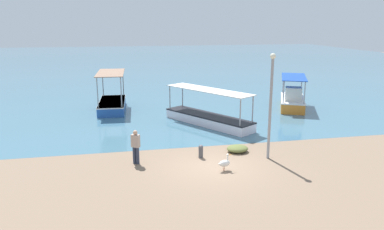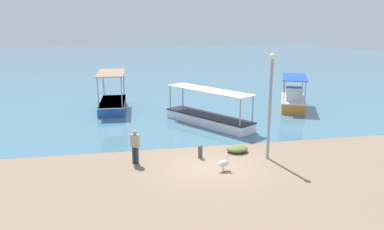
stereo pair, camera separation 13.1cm
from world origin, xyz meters
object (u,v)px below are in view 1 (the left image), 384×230
object	(u,v)px
lamp_post	(271,100)
mooring_bollard	(201,151)
fishing_boat_near_right	(112,103)
pelican	(225,163)
fishing_boat_near_left	(292,100)
net_pile	(237,149)
fishing_boat_outer	(208,117)
fisherman_standing	(136,146)

from	to	relation	value
lamp_post	mooring_bollard	distance (m)	4.30
fishing_boat_near_right	pelican	bearing A→B (deg)	-69.25
fishing_boat_near_left	pelican	world-z (taller)	fishing_boat_near_left
fishing_boat_near_right	net_pile	bearing A→B (deg)	-59.82
fishing_boat_near_left	net_pile	xyz separation A→B (m)	(-7.54, -9.03, -0.49)
fishing_boat_outer	lamp_post	bearing A→B (deg)	-78.19
lamp_post	fishing_boat_near_left	bearing A→B (deg)	58.32
mooring_bollard	fishing_boat_near_right	bearing A→B (deg)	110.76
mooring_bollard	net_pile	distance (m)	2.17
fishing_boat_outer	pelican	size ratio (longest dim) A/B	8.26
fishing_boat_near_right	lamp_post	world-z (taller)	lamp_post
pelican	mooring_bollard	bearing A→B (deg)	110.64
fisherman_standing	net_pile	world-z (taller)	fisherman_standing
fishing_boat_near_left	pelican	size ratio (longest dim) A/B	6.42
mooring_bollard	pelican	bearing A→B (deg)	-69.36
mooring_bollard	net_pile	bearing A→B (deg)	12.68
fishing_boat_near_right	fishing_boat_outer	size ratio (longest dim) A/B	0.78
mooring_bollard	fisherman_standing	xyz separation A→B (m)	(-3.27, -0.16, 0.54)
lamp_post	mooring_bollard	size ratio (longest dim) A/B	7.69
fishing_boat_outer	fisherman_standing	world-z (taller)	fishing_boat_outer
fishing_boat_near_right	mooring_bollard	world-z (taller)	fishing_boat_near_right
lamp_post	fisherman_standing	world-z (taller)	lamp_post
fishing_boat_outer	pelican	bearing A→B (deg)	-98.42
mooring_bollard	fisherman_standing	bearing A→B (deg)	-177.19
fishing_boat_near_right	pelican	distance (m)	14.59
fishing_boat_near_left	fishing_boat_outer	world-z (taller)	fishing_boat_near_left
fishing_boat_near_left	lamp_post	world-z (taller)	lamp_post
fishing_boat_outer	mooring_bollard	world-z (taller)	fishing_boat_outer
fishing_boat_near_left	pelican	xyz separation A→B (m)	(-8.93, -11.38, -0.30)
fishing_boat_near_right	net_pile	distance (m)	13.07
fishing_boat_outer	net_pile	size ratio (longest dim) A/B	5.78
fishing_boat_near_left	net_pile	size ratio (longest dim) A/B	4.49
fishing_boat_near_right	mooring_bollard	xyz separation A→B (m)	(4.46, -11.77, -0.19)
fishing_boat_outer	mooring_bollard	distance (m)	6.42
fishing_boat_near_left	fisherman_standing	xyz separation A→B (m)	(-12.91, -9.66, 0.23)
lamp_post	fisherman_standing	bearing A→B (deg)	175.09
fishing_boat_near_right	lamp_post	xyz separation A→B (m)	(7.79, -12.49, 2.44)
fishing_boat_outer	lamp_post	world-z (taller)	lamp_post
lamp_post	net_pile	distance (m)	3.29
fishing_boat_near_left	fisherman_standing	world-z (taller)	fishing_boat_near_left
fishing_boat_near_right	lamp_post	bearing A→B (deg)	-58.06
fishing_boat_near_right	mooring_bollard	size ratio (longest dim) A/B	7.52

